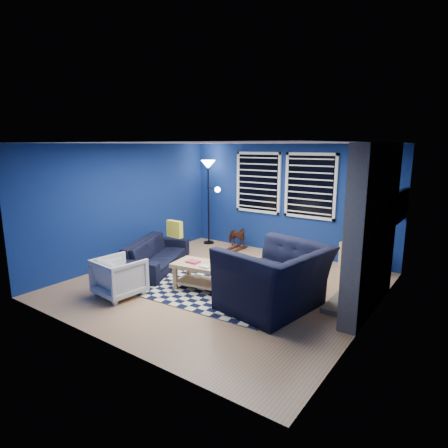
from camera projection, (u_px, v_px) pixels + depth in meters
name	position (u px, v px, depth m)	size (l,w,h in m)	color
floor	(223.00, 285.00, 6.74)	(5.00, 5.00, 0.00)	tan
ceiling	(223.00, 143.00, 6.22)	(5.00, 5.00, 0.00)	white
wall_back	(287.00, 200.00, 8.47)	(5.00, 5.00, 0.00)	navy
wall_left	(127.00, 204.00, 7.90)	(5.00, 5.00, 0.00)	navy
wall_right	(373.00, 237.00, 5.06)	(5.00, 5.00, 0.00)	navy
fireplace	(372.00, 232.00, 5.55)	(0.65, 2.00, 2.50)	gray
window_left	(258.00, 183.00, 8.80)	(1.17, 0.06, 1.42)	black
window_right	(310.00, 186.00, 8.06)	(1.17, 0.06, 1.42)	black
tv	(400.00, 206.00, 6.66)	(0.07, 1.00, 0.58)	black
rug	(219.00, 288.00, 6.54)	(2.50, 2.00, 0.02)	black
sofa	(156.00, 254.00, 7.58)	(0.79, 2.03, 0.59)	black
armchair_big	(274.00, 278.00, 5.67)	(1.32, 1.51, 0.98)	black
armchair_bent	(120.00, 277.00, 6.20)	(0.70, 0.72, 0.65)	gray
rocking_horse	(236.00, 237.00, 8.94)	(0.59, 0.27, 0.50)	#482D17
coffee_table	(202.00, 271.00, 6.45)	(1.07, 0.72, 0.49)	tan
cabinet	(359.00, 256.00, 7.49)	(0.74, 0.57, 0.64)	tan
floor_lamp	(209.00, 176.00, 9.22)	(0.57, 0.35, 2.10)	black
throw_pillow	(175.00, 229.00, 7.72)	(0.36, 0.11, 0.35)	yellow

